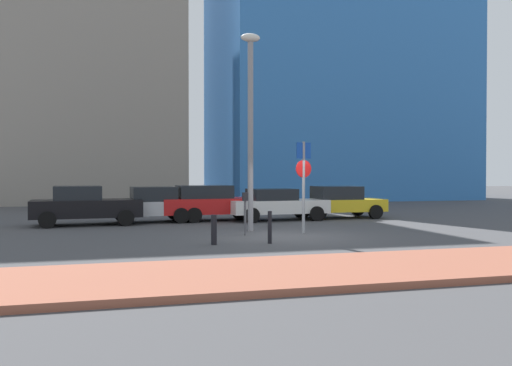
# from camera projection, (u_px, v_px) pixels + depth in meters

# --- Properties ---
(ground_plane) EXTENTS (120.00, 120.00, 0.00)m
(ground_plane) POSITION_uv_depth(u_px,v_px,m) (287.00, 236.00, 17.52)
(ground_plane) COLOR #424244
(sidewalk_brick) EXTENTS (40.00, 3.45, 0.14)m
(sidewalk_brick) POSITION_uv_depth(u_px,v_px,m) (386.00, 268.00, 11.24)
(sidewalk_brick) COLOR #93513D
(sidewalk_brick) RESTS_ON ground
(parked_car_black) EXTENTS (4.31, 2.22, 1.56)m
(parked_car_black) POSITION_uv_depth(u_px,v_px,m) (85.00, 205.00, 21.32)
(parked_car_black) COLOR black
(parked_car_black) RESTS_ON ground
(parked_car_silver) EXTENTS (4.17, 2.10, 1.49)m
(parked_car_silver) POSITION_uv_depth(u_px,v_px,m) (157.00, 204.00, 22.64)
(parked_car_silver) COLOR #B7BABF
(parked_car_silver) RESTS_ON ground
(parked_car_red) EXTENTS (4.51, 2.15, 1.54)m
(parked_car_red) POSITION_uv_depth(u_px,v_px,m) (210.00, 202.00, 23.38)
(parked_car_red) COLOR red
(parked_car_red) RESTS_ON ground
(parked_car_white) EXTENTS (4.44, 2.13, 1.39)m
(parked_car_white) POSITION_uv_depth(u_px,v_px,m) (276.00, 204.00, 23.50)
(parked_car_white) COLOR white
(parked_car_white) RESTS_ON ground
(parked_car_yellow) EXTENTS (4.05, 2.06, 1.47)m
(parked_car_yellow) POSITION_uv_depth(u_px,v_px,m) (338.00, 202.00, 24.74)
(parked_car_yellow) COLOR gold
(parked_car_yellow) RESTS_ON ground
(parking_sign_post) EXTENTS (0.60, 0.14, 3.14)m
(parking_sign_post) POSITION_uv_depth(u_px,v_px,m) (304.00, 176.00, 18.40)
(parking_sign_post) COLOR gray
(parking_sign_post) RESTS_ON ground
(parking_meter) EXTENTS (0.18, 0.14, 1.42)m
(parking_meter) POSITION_uv_depth(u_px,v_px,m) (245.00, 208.00, 17.79)
(parking_meter) COLOR #4C4C51
(parking_meter) RESTS_ON ground
(street_lamp) EXTENTS (0.70, 0.36, 7.03)m
(street_lamp) POSITION_uv_depth(u_px,v_px,m) (250.00, 115.00, 19.08)
(street_lamp) COLOR gray
(street_lamp) RESTS_ON ground
(traffic_bollard_near) EXTENTS (0.12, 0.12, 0.95)m
(traffic_bollard_near) POSITION_uv_depth(u_px,v_px,m) (270.00, 227.00, 15.66)
(traffic_bollard_near) COLOR black
(traffic_bollard_near) RESTS_ON ground
(traffic_bollard_mid) EXTENTS (0.17, 0.17, 0.86)m
(traffic_bollard_mid) POSITION_uv_depth(u_px,v_px,m) (214.00, 230.00, 15.40)
(traffic_bollard_mid) COLOR black
(traffic_bollard_mid) RESTS_ON ground
(building_colorful_midrise) EXTENTS (19.77, 14.26, 25.96)m
(building_colorful_midrise) POSITION_uv_depth(u_px,v_px,m) (332.00, 46.00, 45.89)
(building_colorful_midrise) COLOR #3372BF
(building_colorful_midrise) RESTS_ON ground
(building_under_construction) EXTENTS (15.47, 15.30, 25.74)m
(building_under_construction) POSITION_uv_depth(u_px,v_px,m) (74.00, 34.00, 41.41)
(building_under_construction) COLOR gray
(building_under_construction) RESTS_ON ground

